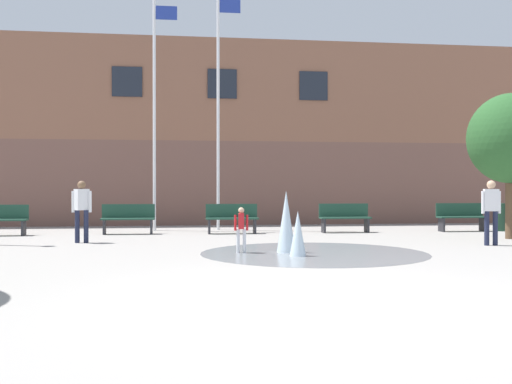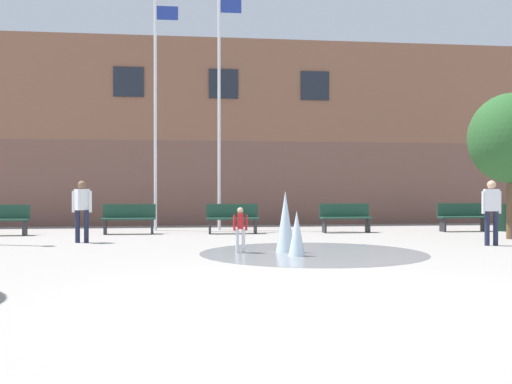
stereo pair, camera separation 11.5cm
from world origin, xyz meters
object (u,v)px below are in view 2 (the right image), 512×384
Objects in this scene: park_bench_near_trashcan at (346,217)px; trash_can at (504,217)px; adult_near_bench at (82,206)px; park_bench_far_right at (463,217)px; flagpole_right at (220,101)px; street_tree_near_building at (512,139)px; flagpole_left at (156,105)px; park_bench_far_left at (1,219)px; adult_in_red at (491,207)px; child_in_fountain at (240,226)px; park_bench_under_right_flagpole at (232,218)px; park_bench_left_of_flagpoles at (129,218)px.

park_bench_near_trashcan is 5.32m from trash_can.
park_bench_near_trashcan is at bearing -21.51° from adult_near_bench.
park_bench_far_right is 8.80m from flagpole_right.
street_tree_near_building is at bearing -41.73° from adult_near_bench.
street_tree_near_building is at bearing -116.39° from trash_can.
park_bench_far_left is at bearing -160.57° from flagpole_left.
adult_in_red is at bearing -62.79° from park_bench_near_trashcan.
park_bench_far_left is at bearing 56.14° from child_in_fountain.
park_bench_under_right_flagpole is 4.68m from flagpole_left.
park_bench_far_left is 0.20× the size of flagpole_right.
park_bench_left_of_flagpoles is at bearing 178.43° from park_bench_near_trashcan.
child_in_fountain is 10.69m from trash_can.
park_bench_near_trashcan and park_bench_far_right have the same top height.
park_bench_far_left is 1.00× the size of park_bench_under_right_flagpole.
park_bench_under_right_flagpole is (3.15, -0.19, 0.00)m from park_bench_left_of_flagpoles.
park_bench_near_trashcan is at bearing 179.70° from park_bench_far_right.
park_bench_left_of_flagpoles is 12.05m from trash_can.
child_in_fountain is 0.25× the size of street_tree_near_building.
street_tree_near_building is (3.89, -2.89, 2.28)m from park_bench_near_trashcan.
street_tree_near_building is at bearing -116.35° from adult_in_red.
park_bench_far_left is at bearing 95.57° from adult_near_bench.
flagpole_left reaches higher than adult_in_red.
trash_can is (15.76, -0.08, -0.03)m from park_bench_far_left.
park_bench_left_of_flagpoles is 0.40× the size of street_tree_near_building.
street_tree_near_building is at bearing -24.70° from flagpole_left.
flagpole_right is at bearing -30.02° from adult_in_red.
child_in_fountain is 8.25m from flagpole_left.
park_bench_far_right is (3.88, -0.02, 0.00)m from park_bench_near_trashcan.
adult_near_bench is at bearing 3.84° from adult_in_red.
adult_in_red is 10.91m from flagpole_left.
flagpole_left is at bearing 19.43° from park_bench_far_left.
trash_can is at bearing -0.95° from park_bench_left_of_flagpoles.
park_bench_far_left is 1.00× the size of park_bench_near_trashcan.
park_bench_far_left is 3.88m from adult_near_bench.
child_in_fountain is 8.46m from street_tree_near_building.
flagpole_left is at bearing 180.00° from flagpole_right.
adult_in_red is 0.20× the size of flagpole_left.
park_bench_left_of_flagpoles is 3.16m from park_bench_under_right_flagpole.
adult_near_bench is 0.20× the size of flagpole_right.
park_bench_left_of_flagpoles is at bearing -12.73° from adult_in_red.
park_bench_near_trashcan is (6.73, -0.18, 0.00)m from park_bench_left_of_flagpoles.
flagpole_left reaches higher than park_bench_near_trashcan.
park_bench_left_of_flagpoles is 1.00× the size of park_bench_near_trashcan.
park_bench_near_trashcan is 6.71m from child_in_fountain.
park_bench_far_right is 0.20× the size of flagpole_left.
park_bench_left_of_flagpoles is 1.01× the size of adult_in_red.
park_bench_under_right_flagpole is at bearing 158.87° from street_tree_near_building.
trash_can is (2.95, 4.60, -0.48)m from adult_in_red.
park_bench_near_trashcan is at bearing -28.85° from child_in_fountain.
park_bench_far_right is 0.20× the size of flagpole_right.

